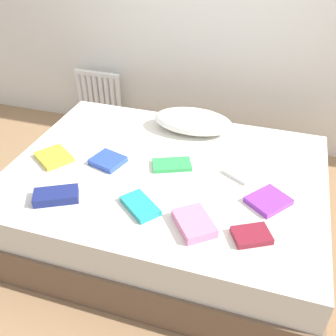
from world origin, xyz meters
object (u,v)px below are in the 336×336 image
(textbook_purple, at_px, (268,201))
(textbook_maroon, at_px, (251,235))
(radiator, at_px, (99,96))
(textbook_yellow, at_px, (54,157))
(textbook_green, at_px, (172,165))
(textbook_navy, at_px, (56,196))
(textbook_blue, at_px, (108,161))
(textbook_teal, at_px, (140,206))
(bed, at_px, (166,200))
(pillow, at_px, (193,121))
(textbook_white, at_px, (243,172))
(textbook_pink, at_px, (194,223))

(textbook_purple, height_order, textbook_maroon, textbook_maroon)
(radiator, distance_m, textbook_yellow, 1.36)
(textbook_green, bearing_deg, textbook_navy, -159.68)
(textbook_blue, bearing_deg, radiator, 135.14)
(textbook_green, bearing_deg, textbook_teal, -120.03)
(bed, distance_m, pillow, 0.63)
(pillow, distance_m, textbook_maroon, 1.11)
(textbook_maroon, bearing_deg, textbook_yellow, 138.07)
(textbook_green, height_order, textbook_maroon, textbook_maroon)
(textbook_white, bearing_deg, textbook_blue, -139.57)
(textbook_white, relative_size, textbook_maroon, 0.99)
(pillow, bearing_deg, radiator, 148.70)
(textbook_teal, height_order, textbook_yellow, textbook_yellow)
(textbook_teal, height_order, textbook_navy, textbook_navy)
(bed, relative_size, textbook_yellow, 9.02)
(radiator, relative_size, textbook_teal, 2.04)
(textbook_blue, height_order, textbook_green, textbook_blue)
(radiator, distance_m, textbook_white, 1.89)
(textbook_yellow, bearing_deg, bed, 42.80)
(textbook_green, distance_m, textbook_pink, 0.56)
(bed, relative_size, pillow, 3.48)
(bed, distance_m, textbook_green, 0.27)
(textbook_blue, distance_m, textbook_maroon, 1.05)
(radiator, height_order, textbook_pink, radiator)
(radiator, height_order, textbook_maroon, radiator)
(textbook_blue, distance_m, textbook_teal, 0.49)
(textbook_teal, bearing_deg, pillow, 124.73)
(bed, bearing_deg, textbook_green, 61.80)
(textbook_navy, bearing_deg, textbook_white, 2.54)
(textbook_navy, bearing_deg, textbook_maroon, -26.12)
(bed, xyz_separation_m, textbook_purple, (0.65, -0.13, 0.27))
(pillow, bearing_deg, textbook_purple, -47.28)
(radiator, bearing_deg, pillow, -31.30)
(textbook_navy, xyz_separation_m, textbook_pink, (0.80, 0.02, -0.00))
(bed, xyz_separation_m, textbook_yellow, (-0.73, -0.10, 0.27))
(radiator, xyz_separation_m, textbook_navy, (0.56, -1.66, 0.20))
(textbook_white, xyz_separation_m, textbook_purple, (0.18, -0.24, 0.00))
(textbook_teal, relative_size, textbook_yellow, 1.07)
(textbook_white, distance_m, textbook_pink, 0.58)
(bed, relative_size, textbook_maroon, 10.75)
(textbook_white, distance_m, textbook_purple, 0.30)
(textbook_blue, bearing_deg, textbook_green, 28.63)
(bed, xyz_separation_m, pillow, (0.04, 0.53, 0.33))
(textbook_green, height_order, textbook_yellow, textbook_yellow)
(textbook_blue, bearing_deg, textbook_purple, 11.27)
(textbook_purple, distance_m, textbook_navy, 1.20)
(bed, xyz_separation_m, textbook_navy, (-0.51, -0.46, 0.28))
(textbook_white, relative_size, textbook_pink, 0.79)
(textbook_purple, bearing_deg, textbook_green, 111.43)
(textbook_teal, xyz_separation_m, textbook_maroon, (0.62, -0.04, 0.00))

